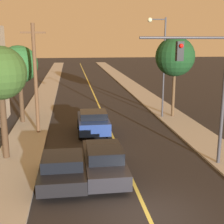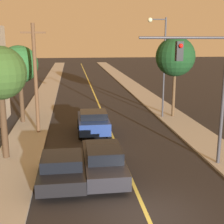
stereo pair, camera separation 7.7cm
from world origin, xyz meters
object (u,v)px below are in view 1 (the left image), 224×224
(car_outer_lane_front, at_px, (63,168))
(tree_right_near, at_px, (175,57))
(car_near_lane_second, at_px, (93,122))
(tree_left_far, at_px, (19,65))
(streetlamp_right, at_px, (161,56))
(traffic_signal_mast, at_px, (207,78))
(utility_pole_left, at_px, (35,77))
(tree_left_near, at_px, (0,74))
(car_near_lane_front, at_px, (104,160))

(car_outer_lane_front, height_order, tree_right_near, tree_right_near)
(car_near_lane_second, distance_m, tree_left_far, 7.19)
(streetlamp_right, height_order, tree_left_far, streetlamp_right)
(car_near_lane_second, xyz_separation_m, tree_left_far, (-5.19, 3.42, 3.62))
(car_near_lane_second, xyz_separation_m, tree_right_near, (6.82, 3.65, 4.11))
(streetlamp_right, bearing_deg, tree_left_far, -179.19)
(tree_right_near, bearing_deg, traffic_signal_mast, -100.25)
(traffic_signal_mast, height_order, streetlamp_right, streetlamp_right)
(car_outer_lane_front, xyz_separation_m, traffic_signal_mast, (6.94, 1.12, 3.76))
(streetlamp_right, height_order, tree_right_near, streetlamp_right)
(car_near_lane_second, bearing_deg, streetlamp_right, 32.51)
(car_outer_lane_front, relative_size, utility_pole_left, 0.53)
(utility_pole_left, bearing_deg, streetlamp_right, 18.20)
(tree_left_near, relative_size, tree_right_near, 0.92)
(car_near_lane_front, relative_size, tree_left_far, 0.85)
(streetlamp_right, distance_m, tree_left_far, 10.81)
(car_near_lane_front, xyz_separation_m, tree_left_far, (-5.19, 10.17, 3.70))
(car_outer_lane_front, distance_m, traffic_signal_mast, 7.97)
(car_near_lane_second, height_order, tree_right_near, tree_right_near)
(car_outer_lane_front, distance_m, streetlamp_right, 13.99)
(car_near_lane_front, xyz_separation_m, tree_right_near, (6.82, 10.40, 4.19))
(traffic_signal_mast, relative_size, streetlamp_right, 0.83)
(streetlamp_right, bearing_deg, car_outer_lane_front, -124.42)
(tree_left_far, bearing_deg, traffic_signal_mast, -43.54)
(tree_left_far, bearing_deg, tree_right_near, 1.08)
(traffic_signal_mast, height_order, tree_right_near, traffic_signal_mast)
(traffic_signal_mast, distance_m, utility_pole_left, 11.10)
(utility_pole_left, bearing_deg, car_near_lane_front, -62.80)
(car_near_lane_second, distance_m, tree_left_near, 7.46)
(streetlamp_right, relative_size, tree_left_near, 1.32)
(car_outer_lane_front, bearing_deg, traffic_signal_mast, 9.14)
(car_near_lane_front, relative_size, tree_right_near, 0.77)
(traffic_signal_mast, bearing_deg, tree_left_near, 167.56)
(car_near_lane_second, distance_m, tree_right_near, 8.76)
(car_near_lane_front, relative_size, utility_pole_left, 0.68)
(utility_pole_left, distance_m, tree_right_near, 11.06)
(tree_left_far, bearing_deg, utility_pole_left, -63.46)
(car_near_lane_front, xyz_separation_m, car_outer_lane_front, (-1.91, -0.65, -0.03))
(car_near_lane_second, relative_size, streetlamp_right, 0.50)
(car_near_lane_second, xyz_separation_m, car_outer_lane_front, (-1.91, -7.40, -0.11))
(car_outer_lane_front, xyz_separation_m, utility_pole_left, (-1.82, 7.91, 3.16))
(car_near_lane_front, xyz_separation_m, streetlamp_right, (5.61, 10.33, 4.28))
(car_near_lane_front, relative_size, car_near_lane_second, 1.25)
(car_near_lane_front, relative_size, streetlamp_right, 0.63)
(car_near_lane_second, relative_size, traffic_signal_mast, 0.60)
(traffic_signal_mast, xyz_separation_m, tree_left_far, (-10.21, 9.71, -0.03))
(utility_pole_left, relative_size, tree_right_near, 1.13)
(utility_pole_left, relative_size, tree_left_near, 1.22)
(car_outer_lane_front, relative_size, tree_right_near, 0.60)
(car_near_lane_second, relative_size, tree_right_near, 0.61)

